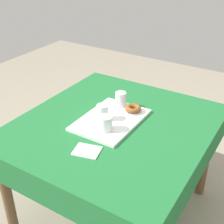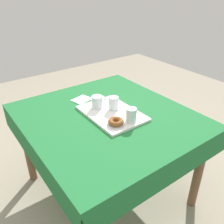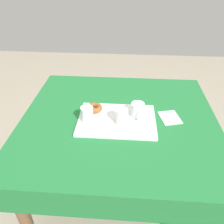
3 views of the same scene
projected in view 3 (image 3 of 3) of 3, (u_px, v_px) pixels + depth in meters
ground_plane at (117, 191)px, 1.80m from camera, size 6.00×6.00×0.00m
dining_table at (119, 129)px, 1.43m from camera, size 1.19×1.10×0.73m
serving_tray at (117, 120)px, 1.35m from camera, size 0.46×0.32×0.02m
tea_mug_left at (138, 110)px, 1.34m from camera, size 0.08×0.12×0.09m
water_glass_near at (87, 115)px, 1.30m from camera, size 0.07×0.07×0.09m
water_glass_far at (122, 117)px, 1.28m from camera, size 0.07×0.07×0.09m
donut_plate_left at (94, 110)px, 1.41m from camera, size 0.12×0.12×0.01m
sugar_donut_left at (94, 108)px, 1.40m from camera, size 0.10×0.10×0.03m
paper_napkin at (170, 118)px, 1.37m from camera, size 0.14×0.16×0.01m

